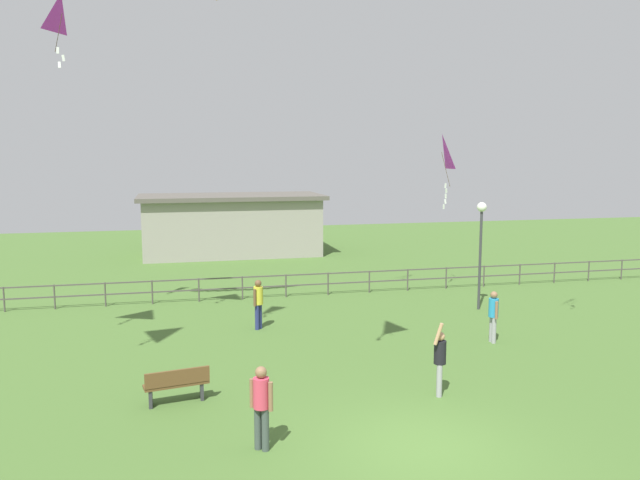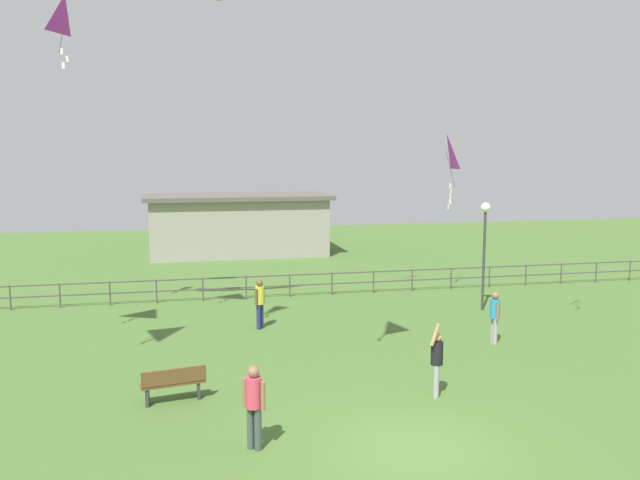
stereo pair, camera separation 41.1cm
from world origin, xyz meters
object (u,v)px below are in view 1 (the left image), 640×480
(person_1, at_px, (261,402))
(lamppost, at_px, (481,231))
(person_3, at_px, (440,358))
(person_0, at_px, (258,301))
(person_2, at_px, (493,313))
(park_bench, at_px, (177,384))
(kite_4, at_px, (62,15))
(kite_1, at_px, (442,154))

(person_1, bearing_deg, lamppost, 44.65)
(person_3, bearing_deg, lamppost, 56.71)
(person_0, height_order, person_2, person_0)
(person_0, height_order, person_3, person_3)
(person_1, distance_m, person_2, 9.76)
(person_1, bearing_deg, park_bench, 119.53)
(lamppost, distance_m, person_2, 4.79)
(park_bench, relative_size, kite_4, 0.68)
(person_2, bearing_deg, person_0, 154.90)
(person_1, distance_m, kite_4, 14.43)
(park_bench, xyz_separation_m, kite_1, (10.99, 9.81, 5.37))
(person_0, relative_size, kite_4, 0.74)
(person_2, xyz_separation_m, person_3, (-3.45, -3.70, 0.00))
(person_1, relative_size, person_3, 0.92)
(person_0, bearing_deg, person_1, -97.53)
(person_2, distance_m, kite_4, 16.41)
(person_0, bearing_deg, park_bench, -114.90)
(lamppost, bearing_deg, park_bench, -149.15)
(kite_1, bearing_deg, person_0, -154.84)
(lamppost, xyz_separation_m, kite_1, (-0.27, 3.08, 2.84))
(lamppost, relative_size, kite_4, 1.80)
(lamppost, bearing_deg, person_2, -111.91)
(kite_1, bearing_deg, person_2, -100.77)
(kite_1, xyz_separation_m, kite_4, (-14.13, -2.56, 4.33))
(person_0, bearing_deg, person_2, -25.10)
(lamppost, xyz_separation_m, person_3, (-5.07, -7.72, -2.06))
(lamppost, xyz_separation_m, person_0, (-8.50, -0.79, -2.03))
(person_1, bearing_deg, kite_4, 115.17)
(park_bench, height_order, person_2, person_2)
(lamppost, relative_size, person_3, 2.18)
(lamppost, xyz_separation_m, person_2, (-1.62, -4.02, -2.06))
(kite_1, distance_m, kite_4, 15.00)
(park_bench, relative_size, kite_1, 0.50)
(person_1, bearing_deg, kite_1, 53.34)
(person_2, bearing_deg, kite_4, 160.44)
(person_1, bearing_deg, person_3, 21.70)
(kite_1, relative_size, kite_4, 1.36)
(kite_4, bearing_deg, lamppost, -2.08)
(lamppost, bearing_deg, person_1, -135.35)
(lamppost, distance_m, person_3, 9.46)
(park_bench, relative_size, person_2, 0.95)
(kite_4, bearing_deg, kite_1, 10.26)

